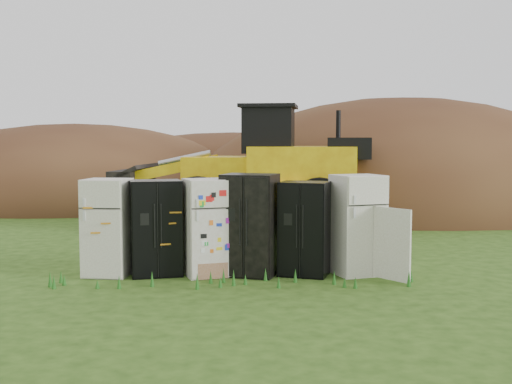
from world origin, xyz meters
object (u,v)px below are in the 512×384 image
at_px(fridge_sticker, 207,227).
at_px(fridge_dark_mid, 250,225).
at_px(fridge_black_side, 156,228).
at_px(fridge_leftmost, 108,227).
at_px(fridge_black_right, 304,228).
at_px(wheel_loader, 238,167).
at_px(fridge_open_door, 358,225).

bearing_deg(fridge_sticker, fridge_dark_mid, -15.28).
bearing_deg(fridge_sticker, fridge_black_side, 159.28).
relative_size(fridge_leftmost, fridge_sticker, 1.00).
height_order(fridge_black_side, fridge_black_right, fridge_black_side).
bearing_deg(fridge_black_side, fridge_sticker, -16.11).
distance_m(fridge_black_side, wheel_loader, 6.81).
distance_m(fridge_black_right, wheel_loader, 6.81).
relative_size(fridge_leftmost, fridge_dark_mid, 0.95).
bearing_deg(wheel_loader, fridge_sticker, -86.55).
xyz_separation_m(fridge_black_side, wheel_loader, (1.48, 6.58, 0.88)).
height_order(fridge_leftmost, fridge_dark_mid, fridge_dark_mid).
bearing_deg(fridge_dark_mid, fridge_black_right, 15.62).
bearing_deg(fridge_dark_mid, fridge_leftmost, -163.04).
distance_m(fridge_black_side, fridge_black_right, 2.78).
bearing_deg(fridge_black_right, wheel_loader, 119.08).
height_order(fridge_black_side, fridge_open_door, fridge_open_door).
bearing_deg(fridge_open_door, fridge_leftmost, 161.82).
bearing_deg(fridge_leftmost, fridge_dark_mid, 7.85).
bearing_deg(fridge_open_door, wheel_loader, 90.84).
height_order(fridge_leftmost, fridge_black_right, fridge_leftmost).
distance_m(fridge_open_door, wheel_loader, 7.02).
bearing_deg(fridge_black_right, fridge_dark_mid, -163.41).
xyz_separation_m(fridge_leftmost, fridge_black_side, (0.89, 0.02, -0.01)).
xyz_separation_m(fridge_black_right, wheel_loader, (-1.30, 6.63, 0.89)).
xyz_separation_m(fridge_sticker, fridge_dark_mid, (0.80, 0.03, 0.04)).
bearing_deg(wheel_loader, fridge_black_right, -71.01).
bearing_deg(wheel_loader, fridge_leftmost, -101.90).
distance_m(fridge_leftmost, fridge_open_door, 4.68).
relative_size(fridge_dark_mid, wheel_loader, 0.26).
bearing_deg(fridge_leftmost, fridge_black_side, 9.06).
distance_m(fridge_leftmost, fridge_black_right, 3.68).
height_order(fridge_black_side, fridge_dark_mid, fridge_dark_mid).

